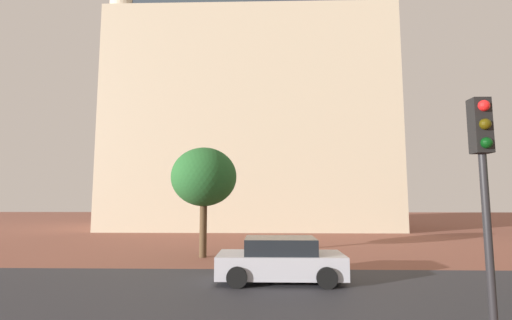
{
  "coord_description": "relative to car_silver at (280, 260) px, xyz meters",
  "views": [
    {
      "loc": [
        0.5,
        -2.35,
        2.68
      ],
      "look_at": [
        0.14,
        11.09,
        4.15
      ],
      "focal_mm": 24.89,
      "sensor_mm": 36.0,
      "label": 1
    }
  ],
  "objects": [
    {
      "name": "traffic_light_pole",
      "position": [
        3.0,
        -6.21,
        2.35
      ],
      "size": [
        0.28,
        0.34,
        4.31
      ],
      "color": "black",
      "rests_on": "ground_plane"
    },
    {
      "name": "tree_curb_far",
      "position": [
        -3.38,
        4.72,
        3.01
      ],
      "size": [
        3.07,
        3.07,
        5.1
      ],
      "color": "#4C3823",
      "rests_on": "ground_plane"
    },
    {
      "name": "street_asphalt_strip",
      "position": [
        -0.98,
        -1.56,
        -0.68
      ],
      "size": [
        120.0,
        7.08,
        0.0
      ],
      "primitive_type": "cube",
      "color": "#2D2D33",
      "rests_on": "ground_plane"
    },
    {
      "name": "ground_plane",
      "position": [
        -0.98,
        0.42,
        -0.68
      ],
      "size": [
        120.0,
        120.0,
        0.0
      ],
      "primitive_type": "plane",
      "color": "brown"
    },
    {
      "name": "landmark_building",
      "position": [
        -1.72,
        21.89,
        10.86
      ],
      "size": [
        25.37,
        11.56,
        36.06
      ],
      "color": "beige",
      "rests_on": "ground_plane"
    },
    {
      "name": "car_silver",
      "position": [
        0.0,
        0.0,
        0.0
      ],
      "size": [
        4.1,
        2.05,
        1.41
      ],
      "color": "#B2B2BC",
      "rests_on": "ground_plane"
    }
  ]
}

